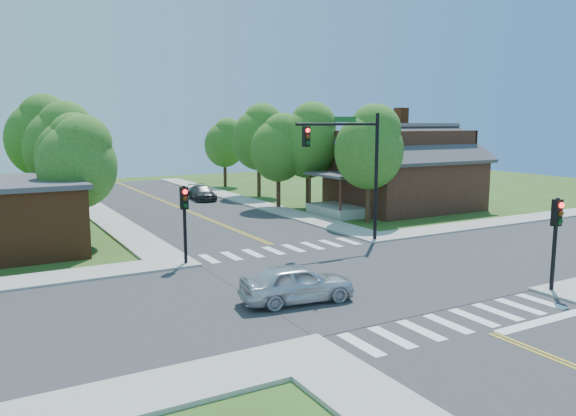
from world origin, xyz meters
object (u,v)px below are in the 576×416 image
signal_pole_nw (185,210)px  car_dgrey (202,193)px  signal_mast_ne (352,157)px  signal_pole_se (556,227)px  house_ne (403,166)px  car_silver (297,284)px

signal_pole_nw → car_dgrey: (8.79, 20.90, -2.04)m
signal_mast_ne → signal_pole_se: signal_mast_ne is taller
signal_pole_se → signal_pole_nw: same height
signal_pole_nw → house_ne: 22.45m
signal_mast_ne → signal_pole_se: 11.55m
house_ne → car_dgrey: size_ratio=2.96×
signal_mast_ne → car_silver: bearing=-136.7°
car_silver → car_dgrey: bearing=-6.1°
car_dgrey → signal_pole_se: bearing=-79.8°
car_silver → house_ne: bearing=-42.0°
signal_pole_nw → house_ne: house_ne is taller
house_ne → car_dgrey: bearing=134.2°
signal_mast_ne → car_silver: 11.39m
signal_mast_ne → car_dgrey: 21.32m
signal_pole_se → house_ne: 22.03m
signal_pole_se → signal_pole_nw: bearing=135.0°
house_ne → car_silver: 24.87m
signal_mast_ne → signal_pole_nw: (-9.51, -0.01, -2.19)m
signal_mast_ne → signal_pole_nw: bearing=-179.9°
signal_mast_ne → signal_pole_se: size_ratio=1.89×
signal_pole_se → car_silver: (-9.41, 3.92, -1.93)m
signal_mast_ne → signal_pole_se: (1.69, -11.21, -2.19)m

